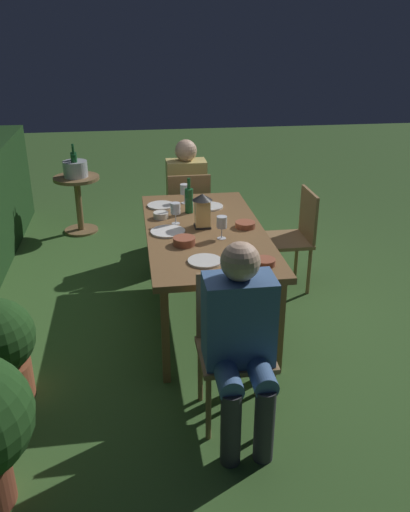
{
  "coord_description": "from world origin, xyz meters",
  "views": [
    {
      "loc": [
        -3.73,
        0.53,
        2.18
      ],
      "look_at": [
        0.0,
        0.0,
        0.51
      ],
      "focal_mm": 37.51,
      "sensor_mm": 36.0,
      "label": 1
    }
  ],
  "objects_px": {
    "person_in_blue": "(241,336)",
    "wine_glass_a": "(184,190)",
    "person_in_mustard": "(186,190)",
    "plate_c": "(168,231)",
    "plate_d": "(161,205)",
    "plate_b": "(209,206)",
    "lantern_centerpiece": "(202,209)",
    "bowl_bread": "(161,215)",
    "side_table": "(78,196)",
    "bowl_dip": "(184,241)",
    "chair_side_left_b": "(294,234)",
    "bowl_salad": "(245,225)",
    "green_bottle_on_table": "(189,200)",
    "bowl_olives": "(265,262)",
    "wine_glass_b": "(222,223)",
    "plate_a": "(205,261)",
    "chair_head_far": "(188,211)",
    "dining_table": "(205,236)",
    "wine_glass_c": "(175,209)",
    "ice_bucket": "(75,167)"
  },
  "relations": [
    {
      "from": "chair_side_left_b",
      "to": "bowl_bread",
      "type": "xyz_separation_m",
      "value": [
        -0.11,
        1.15,
        0.27
      ]
    },
    {
      "from": "bowl_dip",
      "to": "side_table",
      "type": "bearing_deg",
      "value": 21.95
    },
    {
      "from": "wine_glass_b",
      "to": "bowl_dip",
      "type": "distance_m",
      "value": 0.3
    },
    {
      "from": "bowl_dip",
      "to": "wine_glass_b",
      "type": "bearing_deg",
      "value": -74.23
    },
    {
      "from": "lantern_centerpiece",
      "to": "plate_c",
      "type": "relative_size",
      "value": 1.02
    },
    {
      "from": "plate_a",
      "to": "bowl_dip",
      "type": "bearing_deg",
      "value": 18.14
    },
    {
      "from": "person_in_mustard",
      "to": "side_table",
      "type": "height_order",
      "value": "person_in_mustard"
    },
    {
      "from": "bowl_bread",
      "to": "side_table",
      "type": "distance_m",
      "value": 1.94
    },
    {
      "from": "chair_head_far",
      "to": "plate_b",
      "type": "xyz_separation_m",
      "value": [
        -0.64,
        -0.11,
        0.25
      ]
    },
    {
      "from": "wine_glass_a",
      "to": "wine_glass_b",
      "type": "distance_m",
      "value": 0.87
    },
    {
      "from": "plate_c",
      "to": "plate_d",
      "type": "xyz_separation_m",
      "value": [
        0.62,
        0.01,
        0.0
      ]
    },
    {
      "from": "chair_side_left_b",
      "to": "side_table",
      "type": "xyz_separation_m",
      "value": [
        1.63,
        1.95,
        -0.07
      ]
    },
    {
      "from": "chair_head_far",
      "to": "plate_d",
      "type": "bearing_deg",
      "value": 152.39
    },
    {
      "from": "plate_a",
      "to": "plate_d",
      "type": "bearing_deg",
      "value": 9.87
    },
    {
      "from": "dining_table",
      "to": "person_in_mustard",
      "type": "relative_size",
      "value": 1.57
    },
    {
      "from": "dining_table",
      "to": "lantern_centerpiece",
      "type": "relative_size",
      "value": 6.82
    },
    {
      "from": "side_table",
      "to": "green_bottle_on_table",
      "type": "bearing_deg",
      "value": -147.35
    },
    {
      "from": "dining_table",
      "to": "bowl_bread",
      "type": "xyz_separation_m",
      "value": [
        0.3,
        0.31,
        0.08
      ]
    },
    {
      "from": "wine_glass_a",
      "to": "wine_glass_c",
      "type": "distance_m",
      "value": 0.51
    },
    {
      "from": "wine_glass_a",
      "to": "dining_table",
      "type": "bearing_deg",
      "value": -172.59
    },
    {
      "from": "chair_side_left_b",
      "to": "bowl_salad",
      "type": "bearing_deg",
      "value": 128.06
    },
    {
      "from": "plate_c",
      "to": "plate_d",
      "type": "bearing_deg",
      "value": 0.77
    },
    {
      "from": "bowl_bread",
      "to": "bowl_salad",
      "type": "distance_m",
      "value": 0.69
    },
    {
      "from": "person_in_mustard",
      "to": "plate_d",
      "type": "distance_m",
      "value": 0.81
    },
    {
      "from": "chair_side_left_b",
      "to": "person_in_blue",
      "type": "bearing_deg",
      "value": 154.56
    },
    {
      "from": "chair_side_left_b",
      "to": "dining_table",
      "type": "bearing_deg",
      "value": 115.98
    },
    {
      "from": "bowl_bread",
      "to": "plate_a",
      "type": "bearing_deg",
      "value": -165.63
    },
    {
      "from": "wine_glass_a",
      "to": "person_in_blue",
      "type": "bearing_deg",
      "value": -177.58
    },
    {
      "from": "bowl_salad",
      "to": "plate_d",
      "type": "bearing_deg",
      "value": 45.07
    },
    {
      "from": "person_in_blue",
      "to": "bowl_olives",
      "type": "xyz_separation_m",
      "value": [
        0.66,
        -0.29,
        0.12
      ]
    },
    {
      "from": "chair_side_left_b",
      "to": "plate_b",
      "type": "xyz_separation_m",
      "value": [
        0.1,
        0.72,
        0.25
      ]
    },
    {
      "from": "wine_glass_c",
      "to": "green_bottle_on_table",
      "type": "bearing_deg",
      "value": -28.23
    },
    {
      "from": "plate_b",
      "to": "bowl_salad",
      "type": "relative_size",
      "value": 1.51
    },
    {
      "from": "person_in_blue",
      "to": "plate_d",
      "type": "relative_size",
      "value": 4.91
    },
    {
      "from": "lantern_centerpiece",
      "to": "ice_bucket",
      "type": "bearing_deg",
      "value": 29.18
    },
    {
      "from": "plate_c",
      "to": "bowl_bread",
      "type": "relative_size",
      "value": 2.14
    },
    {
      "from": "person_in_mustard",
      "to": "person_in_blue",
      "type": "distance_m",
      "value": 2.7
    },
    {
      "from": "bowl_olives",
      "to": "ice_bucket",
      "type": "relative_size",
      "value": 0.41
    },
    {
      "from": "bowl_bread",
      "to": "bowl_salad",
      "type": "height_order",
      "value": "bowl_bread"
    },
    {
      "from": "bowl_olives",
      "to": "bowl_dip",
      "type": "relative_size",
      "value": 0.88
    },
    {
      "from": "plate_a",
      "to": "person_in_mustard",
      "type": "bearing_deg",
      "value": -2.52
    },
    {
      "from": "plate_c",
      "to": "bowl_salad",
      "type": "height_order",
      "value": "bowl_salad"
    },
    {
      "from": "person_in_mustard",
      "to": "wine_glass_a",
      "type": "bearing_deg",
      "value": 173.1
    },
    {
      "from": "lantern_centerpiece",
      "to": "green_bottle_on_table",
      "type": "xyz_separation_m",
      "value": [
        0.35,
        0.06,
        -0.04
      ]
    },
    {
      "from": "chair_side_left_b",
      "to": "chair_head_far",
      "type": "bearing_deg",
      "value": 48.23
    },
    {
      "from": "person_in_blue",
      "to": "wine_glass_a",
      "type": "relative_size",
      "value": 6.8
    },
    {
      "from": "person_in_blue",
      "to": "plate_b",
      "type": "relative_size",
      "value": 4.97
    },
    {
      "from": "chair_head_far",
      "to": "wine_glass_c",
      "type": "distance_m",
      "value": 1.08
    },
    {
      "from": "person_in_mustard",
      "to": "bowl_dip",
      "type": "relative_size",
      "value": 7.3
    },
    {
      "from": "plate_b",
      "to": "plate_c",
      "type": "distance_m",
      "value": 0.66
    }
  ]
}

